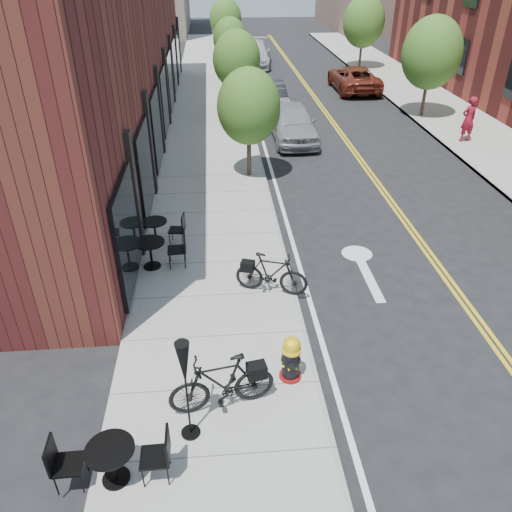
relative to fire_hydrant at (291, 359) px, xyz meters
name	(u,v)px	position (x,y,z in m)	size (l,w,h in m)	color
ground	(306,335)	(0.55, 1.33, -0.59)	(120.00, 120.00, 0.00)	black
sidewalk_near	(211,167)	(-1.45, 11.33, -0.53)	(4.00, 70.00, 0.12)	#9E9B93
sidewalk_far	(509,158)	(10.55, 11.33, -0.53)	(4.00, 70.00, 0.12)	#9E9B93
building_near	(97,56)	(-5.95, 15.33, 2.91)	(5.00, 28.00, 7.00)	#421515
tree_near_a	(249,107)	(-0.05, 10.33, 2.01)	(2.20, 2.20, 3.81)	#382B1E
tree_near_b	(237,60)	(-0.05, 18.33, 2.12)	(2.30, 2.30, 3.98)	#382B1E
tree_near_c	(230,39)	(-0.05, 26.33, 1.94)	(2.10, 2.10, 3.67)	#382B1E
tree_near_d	(226,19)	(-0.05, 34.33, 2.20)	(2.40, 2.40, 4.11)	#382B1E
tree_far_b	(432,53)	(9.15, 17.33, 2.46)	(2.80, 2.80, 4.62)	#382B1E
tree_far_c	(364,22)	(9.15, 29.33, 2.46)	(2.80, 2.80, 4.62)	#382B1E
fire_hydrant	(291,359)	(0.00, 0.00, 0.00)	(0.55, 0.55, 1.00)	maroon
bicycle_left	(222,383)	(-1.33, -0.62, 0.11)	(0.54, 1.93, 1.16)	black
bicycle_right	(271,274)	(-0.06, 2.85, 0.06)	(0.50, 1.76, 1.06)	black
bistro_set_a	(112,459)	(-3.05, -1.96, 0.00)	(1.75, 0.77, 0.94)	black
bistro_set_b	(150,251)	(-3.05, 4.24, 0.02)	(1.82, 0.81, 0.98)	black
bistro_set_c	(155,229)	(-3.05, 5.49, -0.02)	(1.70, 0.81, 0.90)	black
patio_umbrella	(184,371)	(-1.90, -1.18, 0.99)	(0.33, 0.33, 2.04)	black
parked_car_a	(292,123)	(2.15, 14.43, 0.19)	(1.84, 4.58, 1.56)	gray
parked_car_b	(268,98)	(1.50, 18.57, 0.20)	(1.68, 4.81, 1.59)	black
parked_car_c	(254,54)	(1.81, 31.10, 0.24)	(2.32, 5.70, 1.66)	#BCBCC1
parked_car_far	(354,78)	(7.12, 23.14, 0.12)	(2.36, 5.13, 1.42)	maroon
pedestrian	(468,119)	(9.55, 13.31, 0.48)	(0.69, 0.46, 1.90)	maroon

